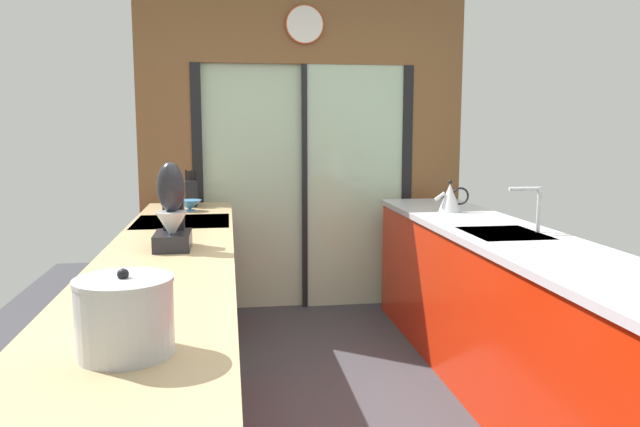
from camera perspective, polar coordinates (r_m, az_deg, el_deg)
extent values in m
cube|color=#38383D|center=(3.63, 2.22, -16.62)|extent=(5.04, 7.60, 0.02)
cube|color=brown|center=(5.15, -1.51, 17.47)|extent=(2.64, 0.08, 0.70)
cube|color=#B2D1AD|center=(5.09, -6.18, 2.30)|extent=(0.80, 0.02, 2.00)
cube|color=#B2D1AD|center=(5.16, 3.21, 2.40)|extent=(0.80, 0.02, 2.00)
cube|color=black|center=(5.08, -11.15, 2.17)|extent=(0.08, 0.10, 2.00)
cube|color=black|center=(5.28, 7.85, 2.47)|extent=(0.08, 0.10, 2.00)
cube|color=black|center=(5.11, -1.46, 2.36)|extent=(0.04, 0.10, 2.00)
cube|color=brown|center=(5.09, -13.96, 2.10)|extent=(0.42, 0.08, 2.00)
cube|color=brown|center=(5.36, 10.42, 2.49)|extent=(0.42, 0.08, 2.00)
cylinder|color=white|center=(5.09, -1.43, 17.02)|extent=(0.28, 0.03, 0.28)
torus|color=#DB4C23|center=(5.09, -1.43, 17.02)|extent=(0.30, 0.02, 0.30)
cube|color=red|center=(2.57, -14.82, -16.76)|extent=(0.58, 2.55, 0.88)
cube|color=red|center=(4.65, -11.87, -5.38)|extent=(0.58, 0.65, 0.88)
cube|color=tan|center=(3.02, -13.85, -3.78)|extent=(0.62, 3.80, 0.04)
cube|color=red|center=(3.49, 18.33, -10.20)|extent=(0.58, 3.80, 0.88)
cube|color=#BCBCC1|center=(3.37, 18.68, -2.75)|extent=(0.62, 3.80, 0.04)
cube|color=#B7BABC|center=(3.59, 16.58, -2.11)|extent=(0.40, 0.48, 0.05)
cylinder|color=#B7BABC|center=(3.65, 19.52, 0.35)|extent=(0.02, 0.02, 0.25)
cylinder|color=#B7BABC|center=(3.60, 18.34, 2.17)|extent=(0.18, 0.02, 0.02)
cube|color=#B7BABC|center=(4.05, -12.38, -7.42)|extent=(0.58, 0.60, 0.88)
cube|color=black|center=(4.03, -8.18, -6.80)|extent=(0.01, 0.48, 0.28)
cube|color=black|center=(3.95, -12.58, -0.90)|extent=(0.58, 0.60, 0.03)
cylinder|color=#B7BABC|center=(3.78, -8.19, -2.81)|extent=(0.02, 0.04, 0.04)
cylinder|color=#B7BABC|center=(3.96, -8.20, -2.32)|extent=(0.02, 0.04, 0.04)
cylinder|color=#B7BABC|center=(4.14, -8.22, -1.87)|extent=(0.02, 0.04, 0.04)
cylinder|color=teal|center=(4.41, -11.91, 0.27)|extent=(0.08, 0.08, 0.01)
cone|color=teal|center=(4.40, -11.93, 0.77)|extent=(0.17, 0.17, 0.07)
cube|color=black|center=(4.66, -11.75, 1.83)|extent=(0.08, 0.14, 0.19)
cylinder|color=black|center=(4.65, -12.24, 3.41)|extent=(0.02, 0.02, 0.09)
cylinder|color=black|center=(4.65, -12.02, 3.36)|extent=(0.02, 0.02, 0.08)
cylinder|color=black|center=(4.65, -11.80, 3.39)|extent=(0.02, 0.02, 0.08)
cylinder|color=black|center=(4.65, -11.57, 3.43)|extent=(0.02, 0.02, 0.09)
cylinder|color=black|center=(4.65, -11.35, 3.40)|extent=(0.02, 0.02, 0.08)
cube|color=black|center=(3.06, -13.41, -2.46)|extent=(0.17, 0.26, 0.08)
cube|color=black|center=(3.14, -13.34, 0.39)|extent=(0.10, 0.08, 0.20)
ellipsoid|color=black|center=(3.02, -13.59, 2.37)|extent=(0.13, 0.12, 0.24)
cone|color=#B7BABC|center=(3.02, -13.51, -1.07)|extent=(0.15, 0.15, 0.13)
cylinder|color=#B7BABC|center=(1.69, -17.53, -9.22)|extent=(0.25, 0.25, 0.19)
cylinder|color=#B7BABC|center=(1.67, -17.68, -5.89)|extent=(0.25, 0.25, 0.01)
sphere|color=black|center=(1.66, -17.70, -5.35)|extent=(0.03, 0.03, 0.03)
cone|color=#B7BABC|center=(4.35, 11.88, 1.44)|extent=(0.16, 0.16, 0.20)
sphere|color=black|center=(4.34, 11.92, 2.88)|extent=(0.03, 0.03, 0.03)
cylinder|color=#B7BABC|center=(4.33, 10.99, 1.55)|extent=(0.08, 0.02, 0.07)
torus|color=black|center=(4.38, 12.81, 1.57)|extent=(0.12, 0.01, 0.12)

